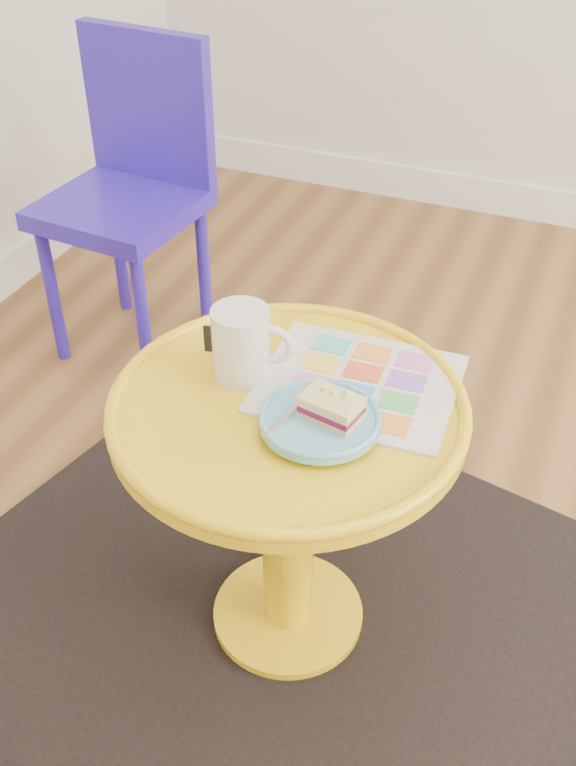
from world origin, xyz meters
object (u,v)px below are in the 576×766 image
at_px(side_table, 288,474).
at_px(chair, 133,179).
at_px(mug, 243,342).
at_px(plate, 320,421).
at_px(newspaper, 358,383).

relative_size(side_table, chair, 0.70).
height_order(chair, mug, chair).
height_order(mug, plate, mug).
bearing_deg(side_table, chair, 133.95).
bearing_deg(plate, chair, 135.01).
xyz_separation_m(side_table, chair, (-0.72, 0.75, 0.08)).
bearing_deg(plate, mug, 152.90).
relative_size(side_table, mug, 4.24).
xyz_separation_m(side_table, newspaper, (0.08, 0.09, 0.15)).
distance_m(chair, mug, 0.96).
height_order(side_table, mug, mug).
bearing_deg(side_table, plate, -30.64).
bearing_deg(newspaper, plate, -100.62).
distance_m(side_table, mug, 0.23).
bearing_deg(mug, plate, -35.62).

